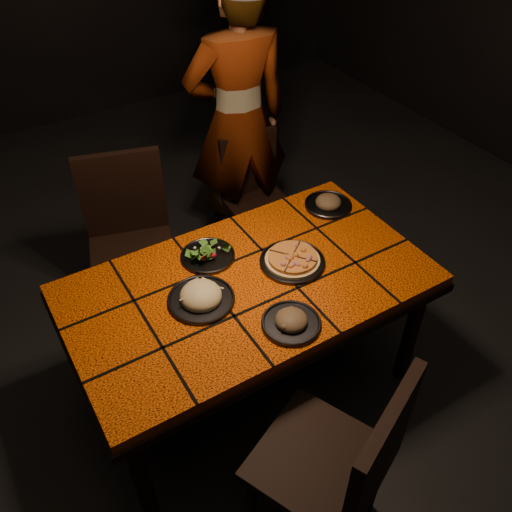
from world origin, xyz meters
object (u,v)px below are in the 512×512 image
dining_table (249,294)px  diner (238,121)px  chair_far_right (255,191)px  plate_pizza (292,260)px  chair_near (344,463)px  chair_far_left (129,232)px  plate_pasta (201,297)px

dining_table → diner: (0.58, 1.09, 0.22)m
chair_far_right → plate_pizza: 1.03m
chair_near → plate_pizza: size_ratio=2.85×
chair_far_left → plate_pizza: chair_far_left is taller
chair_far_right → diner: (-0.02, 0.17, 0.41)m
diner → chair_far_left: bearing=25.3°
chair_far_right → plate_pizza: bearing=-108.1°
diner → plate_pizza: diner is taller
diner → plate_pasta: diner is taller
diner → plate_pizza: (-0.35, -1.10, -0.12)m
chair_far_left → chair_far_right: size_ratio=1.18×
chair_far_left → diner: 0.94m
chair_near → chair_far_right: 1.88m
chair_near → chair_far_left: 1.67m
plate_pizza → plate_pasta: bearing=179.7°
dining_table → chair_near: bearing=-96.7°
chair_far_right → plate_pasta: size_ratio=2.91×
dining_table → plate_pasta: 0.26m
plate_pasta → chair_far_left: bearing=92.0°
chair_near → plate_pasta: chair_near is taller
chair_far_right → diner: diner is taller
chair_near → diner: size_ratio=0.56×
plate_pasta → plate_pizza: bearing=-0.3°
chair_near → plate_pizza: (0.33, 0.83, 0.19)m
plate_pizza → plate_pasta: 0.47m
diner → plate_pasta: 1.37m
diner → plate_pizza: size_ratio=5.05×
chair_near → plate_pizza: chair_near is taller
chair_near → chair_far_left: bearing=-108.6°
chair_near → chair_far_left: (-0.17, 1.67, -0.01)m
dining_table → chair_far_left: chair_far_left is taller
chair_far_right → plate_pizza: (-0.36, -0.92, 0.29)m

